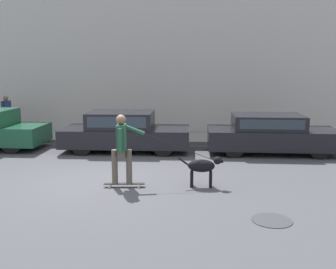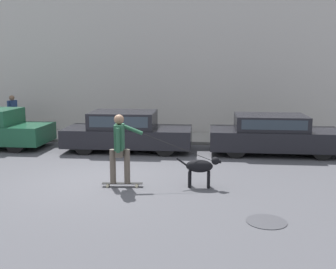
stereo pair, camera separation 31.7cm
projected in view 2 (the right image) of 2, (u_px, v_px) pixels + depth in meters
The scene contains 9 objects.
ground_plane at pixel (102, 180), 9.56m from camera, with size 36.00×36.00×0.00m, color #47474C.
back_wall at pixel (146, 65), 15.91m from camera, with size 32.00×0.30×5.63m.
sidewalk_curb at pixel (142, 137), 15.15m from camera, with size 30.00×2.16×0.11m.
parked_car_1 at pixel (127, 132), 12.89m from camera, with size 4.15×1.85×1.29m.
parked_car_2 at pixel (274, 135), 12.39m from camera, with size 4.08×1.74×1.24m.
dog at pixel (201, 167), 8.95m from camera, with size 1.03×0.30×0.71m.
skateboarder at pixel (120, 146), 8.88m from camera, with size 2.59×0.56×1.67m.
pedestrian_with_bag at pixel (12, 112), 15.83m from camera, with size 0.25×0.64×1.50m.
manhole_cover at pixel (266, 222), 6.98m from camera, with size 0.72×0.72×0.01m.
Camera 2 is at (2.59, -9.01, 2.72)m, focal length 42.00 mm.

